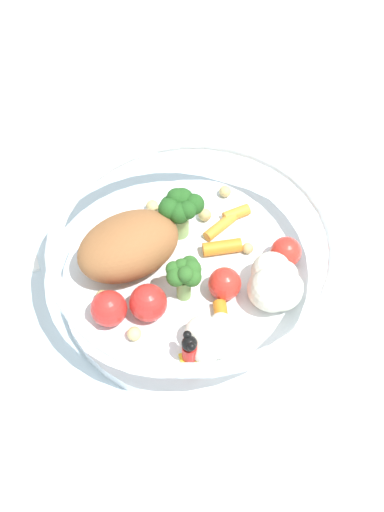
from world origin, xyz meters
TOP-DOWN VIEW (x-y plane):
  - ground_plane at (0.00, 0.00)m, footprint 2.40×2.40m
  - food_container at (0.00, -0.01)m, footprint 0.23×0.23m

SIDE VIEW (x-z plane):
  - ground_plane at x=0.00m, z-range 0.00..0.00m
  - food_container at x=0.00m, z-range 0.00..0.07m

